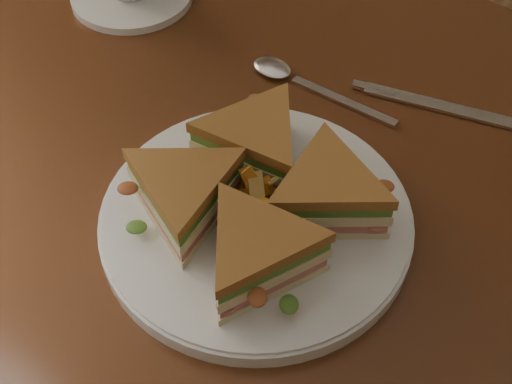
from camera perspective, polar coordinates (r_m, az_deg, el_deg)
table at (r=0.78m, az=5.89°, el=-5.42°), size 1.20×0.80×0.75m
plate at (r=0.67m, az=0.00°, el=-2.32°), size 0.29×0.29×0.02m
sandwich_wedges at (r=0.64m, az=0.00°, el=-0.29°), size 0.28×0.28×0.06m
crisps_mound at (r=0.65m, az=0.00°, el=-0.52°), size 0.09×0.09×0.05m
spoon at (r=0.82m, az=2.66°, el=9.25°), size 0.18×0.03×0.01m
knife at (r=0.81m, az=14.53°, el=6.61°), size 0.21×0.07×0.00m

